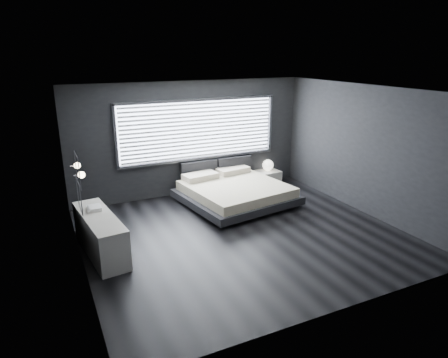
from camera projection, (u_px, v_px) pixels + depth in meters
name	position (u px, v px, depth m)	size (l,w,h in m)	color
room	(243.00, 166.00, 7.50)	(6.04, 6.00, 2.80)	black
window	(199.00, 130.00, 9.84)	(4.14, 0.09, 1.52)	white
headboard	(217.00, 169.00, 10.29)	(1.96, 0.16, 0.52)	black
sconce_near	(81.00, 175.00, 6.31)	(0.18, 0.11, 0.11)	silver
sconce_far	(77.00, 165.00, 6.82)	(0.18, 0.11, 0.11)	silver
wall_art_upper	(78.00, 170.00, 5.68)	(0.01, 0.48, 0.48)	#47474C
wall_art_lower	(79.00, 196.00, 6.03)	(0.01, 0.48, 0.48)	#47474C
bed	(235.00, 191.00, 9.48)	(2.65, 2.56, 0.61)	black
nightstand	(267.00, 177.00, 10.88)	(0.62, 0.52, 0.36)	silver
orb_lamp	(268.00, 165.00, 10.84)	(0.30, 0.30, 0.30)	white
dresser	(100.00, 234.00, 7.08)	(0.72, 1.86, 0.72)	silver
book_stack	(94.00, 208.00, 7.23)	(0.27, 0.34, 0.07)	white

